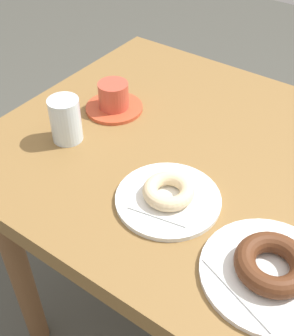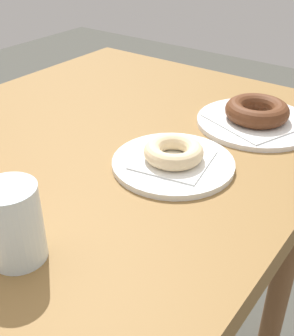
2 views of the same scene
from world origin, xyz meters
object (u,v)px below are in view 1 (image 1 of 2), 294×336
donut_sugar_ring (168,191)px  plate_sugar_ring (168,199)px  plate_chocolate_ring (270,273)px  coffee_cup (114,99)px  donut_chocolate_ring (273,264)px  water_glass (66,120)px

donut_sugar_ring → plate_sugar_ring: bearing=0.0°
plate_sugar_ring → plate_chocolate_ring: same height
donut_sugar_ring → coffee_cup: size_ratio=0.71×
plate_sugar_ring → plate_chocolate_ring: bearing=-11.0°
donut_sugar_ring → plate_chocolate_ring: (0.23, -0.05, -0.02)m
plate_sugar_ring → donut_chocolate_ring: 0.24m
donut_sugar_ring → donut_chocolate_ring: size_ratio=0.80×
plate_sugar_ring → water_glass: bearing=173.6°
plate_chocolate_ring → coffee_cup: coffee_cup is taller
plate_sugar_ring → coffee_cup: 0.35m
plate_chocolate_ring → plate_sugar_ring: bearing=169.0°
donut_chocolate_ring → water_glass: 0.54m
donut_sugar_ring → donut_chocolate_ring: (0.23, -0.05, 0.00)m
donut_sugar_ring → donut_chocolate_ring: 0.24m
water_glass → donut_chocolate_ring: bearing=-8.5°
plate_sugar_ring → plate_chocolate_ring: size_ratio=0.89×
donut_sugar_ring → plate_chocolate_ring: bearing=-11.0°
donut_sugar_ring → coffee_cup: bearing=146.7°
water_glass → plate_chocolate_ring: bearing=-8.5°
donut_sugar_ring → donut_chocolate_ring: donut_chocolate_ring is taller
plate_sugar_ring → coffee_cup: (-0.29, 0.19, 0.03)m
plate_sugar_ring → coffee_cup: bearing=146.7°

